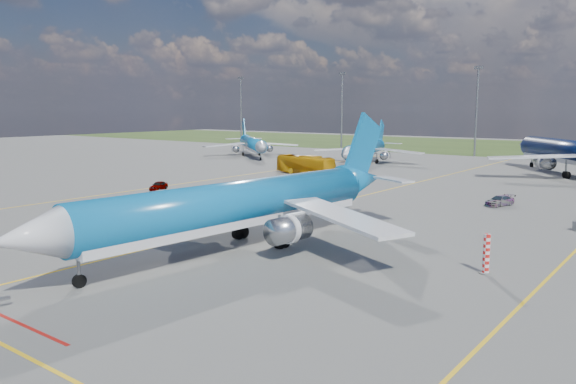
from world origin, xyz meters
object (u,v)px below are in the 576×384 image
Objects in this scene: service_car_a at (159,186)px; baggage_tug_c at (347,174)px; apron_bus at (305,165)px; bg_jet_n at (573,176)px; bg_jet_nnw at (365,164)px; bg_jet_nw at (253,156)px; warning_post at (486,254)px; service_car_c at (500,201)px; main_airliner at (237,249)px; service_car_b at (298,198)px.

baggage_tug_c is (14.69, 30.31, -0.10)m from service_car_a.
apron_bus reaches higher than service_car_a.
bg_jet_n reaches higher than service_car_a.
bg_jet_nw is at bearing 165.18° from bg_jet_nnw.
bg_jet_nw is 41.83m from apron_bus.
warning_post is 58.60m from baggage_tug_c.
bg_jet_n is at bearing -45.20° from apron_bus.
bg_jet_nnw is 7.82× the size of service_car_c.
baggage_tug_c is at bearing -79.01° from bg_jet_nw.
bg_jet_n is 3.66× the size of apron_bus.
service_car_c is (73.05, -36.99, 0.65)m from bg_jet_nw.
warning_post is 0.07× the size of main_airliner.
bg_jet_nw is 0.74× the size of bg_jet_n.
service_car_c is at bearing -41.82° from baggage_tug_c.
main_airliner is 9.73× the size of service_car_c.
main_airliner is at bearing -163.75° from warning_post.
apron_bus is at bearing 54.19° from service_car_a.
warning_post reaches higher than baggage_tug_c.
bg_jet_nw is 1.00× the size of bg_jet_nnw.
bg_jet_n reaches higher than main_airliner.
bg_jet_n is (41.27, 3.02, 0.00)m from bg_jet_nnw.
main_airliner is at bearing -124.02° from service_car_b.
bg_jet_nnw is at bearing 116.86° from main_airliner.
service_car_a is 33.68m from baggage_tug_c.
bg_jet_n reaches higher than service_car_c.
baggage_tug_c is (42.59, -23.65, 0.56)m from bg_jet_nw.
service_car_c reaches higher than baggage_tug_c.
baggage_tug_c is (-8.80, 26.85, -0.02)m from service_car_b.
bg_jet_nw is 7.84× the size of service_car_c.
service_car_c is at bearing -25.97° from service_car_b.
service_car_a reaches higher than baggage_tug_c.
warning_post is 20.60m from main_airliner.
bg_jet_n is 11.38× the size of service_car_b.
bg_jet_n is at bearing 106.97° from service_car_c.
main_airliner reaches higher than apron_bus.
bg_jet_nw is 72.06m from service_car_b.
apron_bus is at bearing -5.56° from bg_jet_n.
service_car_a is 0.87× the size of service_car_c.
bg_jet_n is 58.07m from service_car_b.
bg_jet_nnw reaches higher than service_car_b.
warning_post is at bearing -89.74° from bg_jet_nw.
warning_post is at bearing 55.99° from bg_jet_n.
bg_jet_nnw is at bearing 155.85° from service_car_c.
bg_jet_nnw is 6.37× the size of baggage_tug_c.
service_car_c is at bearing 105.00° from warning_post.
main_airliner reaches higher than service_car_a.
main_airliner is at bearing -99.99° from bg_jet_nw.
bg_jet_nw is at bearing 132.78° from baggage_tug_c.
apron_bus is 3.11× the size of service_car_b.
bg_jet_n is at bearing 26.73° from service_car_a.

